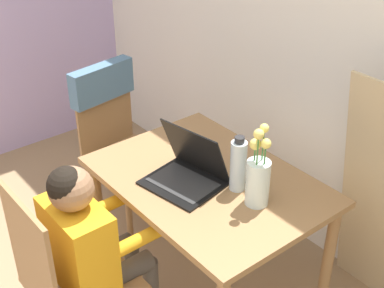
{
  "coord_description": "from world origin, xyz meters",
  "views": [
    {
      "loc": [
        1.25,
        0.19,
        2.05
      ],
      "look_at": [
        -0.22,
        1.37,
        0.93
      ],
      "focal_mm": 50.0,
      "sensor_mm": 36.0,
      "label": 1
    }
  ],
  "objects_px": {
    "chair_occupied": "(67,284)",
    "laptop": "(188,170)",
    "chair_spare": "(113,121)",
    "flower_vase": "(258,177)",
    "water_bottle": "(238,165)",
    "person_seated": "(91,242)"
  },
  "relations": [
    {
      "from": "chair_occupied",
      "to": "flower_vase",
      "type": "height_order",
      "value": "flower_vase"
    },
    {
      "from": "flower_vase",
      "to": "chair_occupied",
      "type": "bearing_deg",
      "value": -116.12
    },
    {
      "from": "laptop",
      "to": "chair_occupied",
      "type": "bearing_deg",
      "value": -105.31
    },
    {
      "from": "chair_spare",
      "to": "chair_occupied",
      "type": "bearing_deg",
      "value": -140.14
    },
    {
      "from": "chair_occupied",
      "to": "water_bottle",
      "type": "distance_m",
      "value": 0.84
    },
    {
      "from": "chair_spare",
      "to": "laptop",
      "type": "height_order",
      "value": "laptop"
    },
    {
      "from": "laptop",
      "to": "flower_vase",
      "type": "height_order",
      "value": "flower_vase"
    },
    {
      "from": "chair_spare",
      "to": "person_seated",
      "type": "bearing_deg",
      "value": -134.93
    },
    {
      "from": "chair_spare",
      "to": "laptop",
      "type": "bearing_deg",
      "value": -108.32
    },
    {
      "from": "chair_spare",
      "to": "laptop",
      "type": "distance_m",
      "value": 0.91
    },
    {
      "from": "chair_occupied",
      "to": "water_bottle",
      "type": "height_order",
      "value": "water_bottle"
    },
    {
      "from": "chair_spare",
      "to": "laptop",
      "type": "relative_size",
      "value": 2.7
    },
    {
      "from": "water_bottle",
      "to": "chair_spare",
      "type": "bearing_deg",
      "value": 178.68
    },
    {
      "from": "person_seated",
      "to": "laptop",
      "type": "height_order",
      "value": "same"
    },
    {
      "from": "laptop",
      "to": "flower_vase",
      "type": "xyz_separation_m",
      "value": [
        0.29,
        0.12,
        0.07
      ]
    },
    {
      "from": "person_seated",
      "to": "laptop",
      "type": "bearing_deg",
      "value": -97.2
    },
    {
      "from": "chair_occupied",
      "to": "chair_spare",
      "type": "xyz_separation_m",
      "value": [
        -0.82,
        0.73,
        0.15
      ]
    },
    {
      "from": "chair_occupied",
      "to": "chair_spare",
      "type": "bearing_deg",
      "value": -42.19
    },
    {
      "from": "chair_occupied",
      "to": "laptop",
      "type": "distance_m",
      "value": 0.67
    },
    {
      "from": "laptop",
      "to": "water_bottle",
      "type": "bearing_deg",
      "value": 26.48
    },
    {
      "from": "chair_occupied",
      "to": "water_bottle",
      "type": "relative_size",
      "value": 3.77
    },
    {
      "from": "chair_spare",
      "to": "flower_vase",
      "type": "relative_size",
      "value": 2.68
    }
  ]
}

